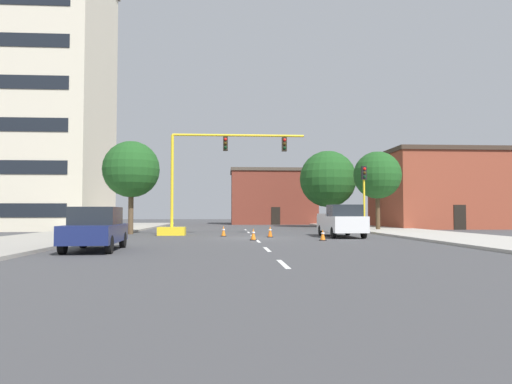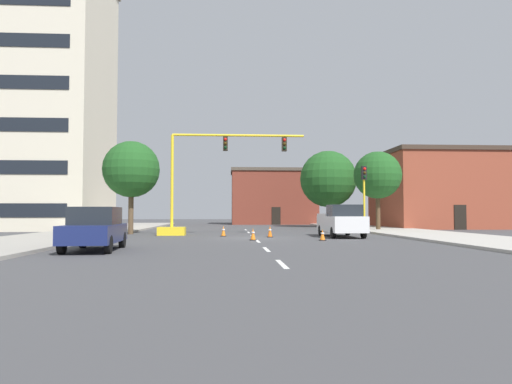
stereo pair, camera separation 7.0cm
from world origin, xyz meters
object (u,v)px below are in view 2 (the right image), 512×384
object	(u,v)px
pickup_truck_white	(341,221)
sedan_navy_near_left	(95,228)
traffic_cone_roadside_a	(270,232)
tree_left_near	(131,170)
traffic_cone_roadside_b	(322,235)
traffic_cone_roadside_d	(253,234)
traffic_cone_roadside_c	(223,231)
tree_right_mid	(378,175)
traffic_light_pole_right	(364,184)
tree_right_far	(328,179)
traffic_signal_gantry	(191,201)

from	to	relation	value
pickup_truck_white	sedan_navy_near_left	distance (m)	15.73
traffic_cone_roadside_a	tree_left_near	bearing A→B (deg)	153.46
sedan_navy_near_left	traffic_cone_roadside_b	bearing A→B (deg)	30.20
traffic_cone_roadside_a	traffic_cone_roadside_d	size ratio (longest dim) A/B	1.07
traffic_cone_roadside_c	tree_right_mid	bearing A→B (deg)	32.51
tree_left_near	pickup_truck_white	world-z (taller)	tree_left_near
traffic_cone_roadside_b	traffic_cone_roadside_c	xyz separation A→B (m)	(-5.40, 4.81, 0.03)
traffic_light_pole_right	tree_right_far	size ratio (longest dim) A/B	0.60
sedan_navy_near_left	traffic_light_pole_right	bearing A→B (deg)	41.99
pickup_truck_white	traffic_cone_roadside_d	distance (m)	6.53
sedan_navy_near_left	pickup_truck_white	bearing A→B (deg)	38.28
traffic_signal_gantry	traffic_cone_roadside_d	size ratio (longest dim) A/B	14.66
tree_right_mid	traffic_cone_roadside_b	distance (m)	15.42
traffic_light_pole_right	traffic_cone_roadside_a	xyz separation A→B (m)	(-7.04, -3.82, -3.18)
traffic_cone_roadside_b	traffic_cone_roadside_c	world-z (taller)	traffic_cone_roadside_c
traffic_signal_gantry	traffic_cone_roadside_d	xyz separation A→B (m)	(3.82, -5.92, -1.96)
traffic_light_pole_right	tree_right_far	bearing A→B (deg)	87.04
traffic_signal_gantry	traffic_light_pole_right	distance (m)	12.17
tree_right_far	sedan_navy_near_left	world-z (taller)	tree_right_far
traffic_signal_gantry	pickup_truck_white	distance (m)	9.97
traffic_signal_gantry	traffic_cone_roadside_c	xyz separation A→B (m)	(2.16, -1.61, -1.96)
tree_left_near	pickup_truck_white	xyz separation A→B (m)	(13.85, -4.56, -3.58)
traffic_cone_roadside_a	traffic_cone_roadside_c	size ratio (longest dim) A/B	1.06
traffic_cone_roadside_b	traffic_light_pole_right	bearing A→B (deg)	58.58
tree_left_near	traffic_cone_roadside_a	distance (m)	11.30
traffic_light_pole_right	traffic_cone_roadside_c	distance (m)	10.72
traffic_cone_roadside_c	traffic_cone_roadside_d	bearing A→B (deg)	-69.01
tree_right_far	traffic_cone_roadside_b	world-z (taller)	tree_right_far
traffic_cone_roadside_a	traffic_cone_roadside_d	world-z (taller)	traffic_cone_roadside_a
tree_right_far	tree_left_near	bearing A→B (deg)	-139.67
tree_left_near	traffic_cone_roadside_a	bearing A→B (deg)	-26.54
traffic_cone_roadside_a	traffic_cone_roadside_d	distance (m)	3.28
tree_right_far	traffic_cone_roadside_b	distance (m)	23.94
traffic_light_pole_right	traffic_cone_roadside_a	bearing A→B (deg)	-151.50
sedan_navy_near_left	traffic_cone_roadside_b	distance (m)	12.08
traffic_cone_roadside_a	traffic_cone_roadside_b	size ratio (longest dim) A/B	1.15
tree_left_near	tree_right_far	distance (m)	22.60
traffic_cone_roadside_a	traffic_cone_roadside_c	distance (m)	3.13
traffic_signal_gantry	sedan_navy_near_left	distance (m)	12.89
traffic_cone_roadside_b	traffic_cone_roadside_d	size ratio (longest dim) A/B	0.93
tree_left_near	pickup_truck_white	distance (m)	15.01
traffic_cone_roadside_c	tree_left_near	bearing A→B (deg)	152.28
pickup_truck_white	traffic_cone_roadside_c	bearing A→B (deg)	171.22
tree_right_far	traffic_cone_roadside_d	bearing A→B (deg)	-112.03
tree_right_mid	traffic_cone_roadside_c	world-z (taller)	tree_right_mid
tree_right_far	tree_right_mid	size ratio (longest dim) A/B	1.20
traffic_cone_roadside_a	traffic_cone_roadside_c	xyz separation A→B (m)	(-2.86, 1.26, -0.02)
tree_right_far	traffic_cone_roadside_a	world-z (taller)	tree_right_far
traffic_light_pole_right	traffic_cone_roadside_b	bearing A→B (deg)	-121.42
tree_left_near	sedan_navy_near_left	bearing A→B (deg)	-84.01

